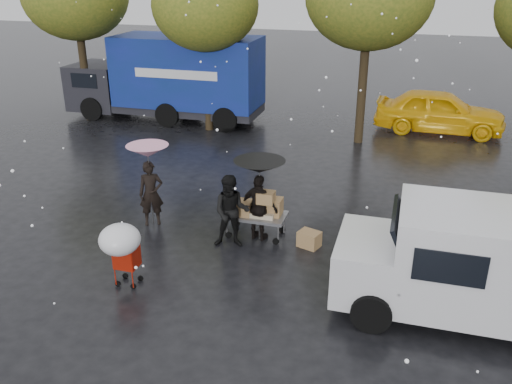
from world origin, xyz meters
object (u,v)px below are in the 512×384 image
(person_black, at_px, (259,208))
(yellow_taxi, at_px, (439,111))
(blue_truck, at_px, (170,78))
(vendor_cart, at_px, (259,209))
(white_van, at_px, (480,264))
(person_pink, at_px, (151,194))
(shopping_cart, at_px, (121,243))

(person_black, height_order, yellow_taxi, yellow_taxi)
(person_black, relative_size, blue_truck, 0.20)
(person_black, distance_m, vendor_cart, 0.18)
(white_van, relative_size, yellow_taxi, 0.99)
(blue_truck, bearing_deg, yellow_taxi, 6.08)
(person_pink, bearing_deg, yellow_taxi, 28.34)
(person_pink, xyz_separation_m, white_van, (7.64, -1.96, 0.31))
(shopping_cart, relative_size, blue_truck, 0.18)
(person_pink, height_order, shopping_cart, person_pink)
(shopping_cart, distance_m, yellow_taxi, 15.05)
(person_black, distance_m, blue_truck, 11.67)
(vendor_cart, height_order, blue_truck, blue_truck)
(vendor_cart, relative_size, blue_truck, 0.18)
(shopping_cart, bearing_deg, person_pink, 105.11)
(person_pink, xyz_separation_m, shopping_cart, (0.79, -2.91, 0.22))
(vendor_cart, height_order, yellow_taxi, yellow_taxi)
(person_pink, height_order, vendor_cart, person_pink)
(person_pink, xyz_separation_m, person_black, (2.88, -0.04, -0.01))
(blue_truck, distance_m, yellow_taxi, 11.09)
(blue_truck, bearing_deg, white_van, -45.23)
(person_pink, distance_m, white_van, 7.89)
(blue_truck, relative_size, yellow_taxi, 1.68)
(shopping_cart, xyz_separation_m, white_van, (6.85, 0.94, 0.10))
(person_pink, bearing_deg, person_black, -28.35)
(vendor_cart, relative_size, white_van, 0.31)
(blue_truck, bearing_deg, shopping_cart, -69.93)
(white_van, bearing_deg, blue_truck, 134.77)
(person_black, relative_size, yellow_taxi, 0.34)
(person_black, distance_m, shopping_cart, 3.56)
(person_black, height_order, blue_truck, blue_truck)
(person_pink, distance_m, person_black, 2.88)
(person_pink, relative_size, blue_truck, 0.20)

